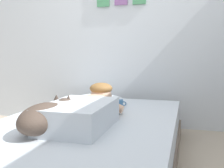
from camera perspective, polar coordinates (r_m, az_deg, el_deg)
back_wall at (r=3.41m, az=2.16°, el=12.46°), size 3.85×0.12×2.50m
bed at (r=2.27m, az=-4.69°, el=-11.83°), size 1.41×2.10×0.37m
pillow at (r=2.78m, az=-2.76°, el=-3.28°), size 0.52×0.32×0.11m
person_lying at (r=2.06m, az=-5.46°, el=-5.34°), size 0.43×0.92×0.27m
dog at (r=1.87m, az=-13.69°, el=-6.75°), size 0.26×0.57×0.21m
coffee_cup at (r=2.66m, az=1.42°, el=-4.11°), size 0.12×0.09×0.07m
cell_phone at (r=2.29m, az=0.35°, el=-6.67°), size 0.07×0.14×0.01m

